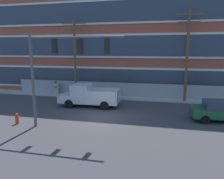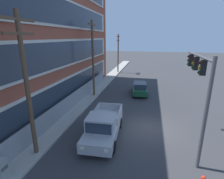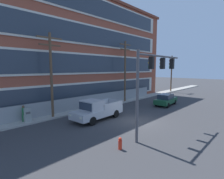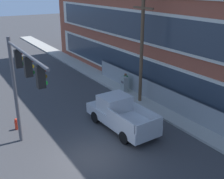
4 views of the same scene
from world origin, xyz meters
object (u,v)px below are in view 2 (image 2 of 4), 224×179
object	(u,v)px
sedan_dark_green	(140,88)
utility_pole_midblock	(93,56)
utility_pole_near_corner	(26,82)
utility_pole_far_east	(118,52)
pickup_truck_silver	(103,126)
electrical_cabinet	(2,172)
traffic_signal_mast	(200,81)

from	to	relation	value
sedan_dark_green	utility_pole_midblock	distance (m)	7.29
utility_pole_near_corner	utility_pole_far_east	size ratio (longest dim) A/B	1.11
sedan_dark_green	utility_pole_midblock	size ratio (longest dim) A/B	0.51
sedan_dark_green	pickup_truck_silver	bearing A→B (deg)	170.37
utility_pole_midblock	electrical_cabinet	size ratio (longest dim) A/B	6.25
sedan_dark_green	utility_pole_far_east	bearing A→B (deg)	21.90
utility_pole_near_corner	traffic_signal_mast	bearing A→B (deg)	-73.09
electrical_cabinet	pickup_truck_silver	bearing A→B (deg)	-36.46
pickup_truck_silver	utility_pole_midblock	xyz separation A→B (m)	(9.04, 3.69, 4.02)
traffic_signal_mast	utility_pole_far_east	world-z (taller)	utility_pole_far_east
sedan_dark_green	utility_pole_far_east	xyz separation A→B (m)	(13.54, 5.45, 3.56)
traffic_signal_mast	utility_pole_far_east	distance (m)	26.29
utility_pole_far_east	pickup_truck_silver	bearing A→B (deg)	-171.82
pickup_truck_silver	utility_pole_near_corner	bearing A→B (deg)	126.43
utility_pole_midblock	utility_pole_far_east	xyz separation A→B (m)	(15.66, -0.14, -0.63)
electrical_cabinet	traffic_signal_mast	bearing A→B (deg)	-61.22
pickup_truck_silver	traffic_signal_mast	bearing A→B (deg)	-87.79
pickup_truck_silver	utility_pole_midblock	size ratio (longest dim) A/B	0.63
utility_pole_midblock	utility_pole_far_east	distance (m)	15.68
utility_pole_near_corner	electrical_cabinet	world-z (taller)	utility_pole_near_corner
utility_pole_far_east	utility_pole_near_corner	bearing A→B (deg)	179.69
sedan_dark_green	electrical_cabinet	world-z (taller)	sedan_dark_green
traffic_signal_mast	pickup_truck_silver	bearing A→B (deg)	92.21
utility_pole_midblock	electrical_cabinet	xyz separation A→B (m)	(-14.24, 0.16, -4.26)
utility_pole_near_corner	pickup_truck_silver	bearing A→B (deg)	-53.57
utility_pole_midblock	electrical_cabinet	distance (m)	14.86
pickup_truck_silver	utility_pole_near_corner	distance (m)	5.97
pickup_truck_silver	utility_pole_far_east	distance (m)	25.19
utility_pole_midblock	electrical_cabinet	world-z (taller)	utility_pole_midblock
utility_pole_midblock	electrical_cabinet	bearing A→B (deg)	179.38
utility_pole_near_corner	sedan_dark_green	bearing A→B (deg)	-21.93
pickup_truck_silver	electrical_cabinet	xyz separation A→B (m)	(-5.20, 3.84, -0.24)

